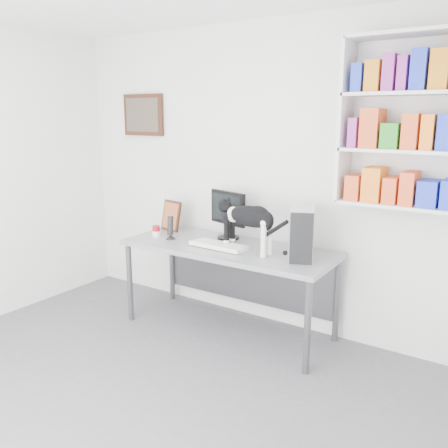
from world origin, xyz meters
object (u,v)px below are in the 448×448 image
Objects in this scene: bookshelf at (414,122)px; cat at (249,228)px; monitor at (228,215)px; pc_tower at (302,233)px; desk at (228,289)px; soup_can at (156,231)px; keyboard at (219,245)px; speaker at (170,227)px; leaning_print at (171,215)px.

cat is (-1.16, -0.31, -0.86)m from bookshelf.
bookshelf reaches higher than cat.
pc_tower is at bearing 2.96° from monitor.
soup_can is at bearing -173.60° from desk.
keyboard is at bearing -57.35° from monitor.
speaker is 2.14× the size of soup_can.
desk is 0.87m from soup_can.
cat is (-0.43, -0.10, -0.00)m from pc_tower.
bookshelf is at bearing 25.14° from cat.
leaning_print is (-1.46, 0.13, -0.05)m from pc_tower.
bookshelf is 2.74× the size of monitor.
leaning_print is (-0.79, 0.18, 0.55)m from desk.
bookshelf is at bearing 15.69° from keyboard.
soup_can is at bearing 162.80° from pc_tower.
keyboard is 1.67× the size of leaning_print.
bookshelf is at bearing 9.61° from soup_can.
bookshelf is 1.87× the size of cat.
monitor is at bearing 145.47° from pc_tower.
pc_tower is 1.83× the size of speaker.
pc_tower is 1.25m from speaker.
cat is at bearing -16.89° from speaker.
monitor reaches higher than keyboard.
soup_can is (-1.41, -0.15, -0.15)m from pc_tower.
desk is at bearing -169.26° from bookshelf.
soup_can is (-2.14, -0.36, -1.01)m from bookshelf.
leaning_print is at bearing -177.72° from bookshelf.
bookshelf reaches higher than speaker.
bookshelf reaches higher than desk.
pc_tower is 1.46m from leaning_print.
leaning_print is at bearing 166.25° from desk.
monitor reaches higher than speaker.
keyboard reaches higher than desk.
speaker reaches higher than keyboard.
pc_tower is at bearing 5.94° from soup_can.
keyboard is at bearing 1.06° from soup_can.
desk is at bearing 161.09° from pc_tower.
leaning_print is (-2.18, -0.09, -0.91)m from bookshelf.
pc_tower is at bearing -163.48° from bookshelf.
speaker is (-1.24, -0.14, -0.09)m from pc_tower.
keyboard is at bearing -19.20° from speaker.
bookshelf is at bearing 9.67° from desk.
pc_tower is at bearing -13.57° from speaker.
bookshelf is 2.21m from speaker.
cat is at bearing -20.42° from monitor.
speaker is at bearing 1.51° from soup_can.
keyboard is (0.10, -0.30, -0.21)m from monitor.
soup_can is at bearing -69.40° from leaning_print.
desk is at bearing 178.66° from cat.
leaning_print is at bearing 151.85° from pc_tower.
bookshelf is at bearing 16.30° from monitor.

